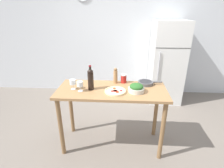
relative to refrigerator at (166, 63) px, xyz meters
name	(u,v)px	position (x,y,z in m)	size (l,w,h in m)	color
ground_plane	(112,143)	(-1.04, -1.52, -0.84)	(14.00, 14.00, 0.00)	slate
wall_back	(117,37)	(-1.05, 0.39, 0.46)	(6.40, 0.08, 2.60)	silver
refrigerator	(166,63)	(0.00, 0.00, 0.00)	(0.64, 0.71, 1.68)	white
prep_counter	(112,98)	(-1.04, -1.52, -0.08)	(1.43, 0.61, 0.89)	#A87A4C
wine_bottle	(91,79)	(-1.31, -1.54, 0.20)	(0.08, 0.08, 0.32)	black
wine_glass_near	(80,84)	(-1.44, -1.61, 0.15)	(0.08, 0.08, 0.13)	silver
wine_glass_far	(73,82)	(-1.55, -1.55, 0.15)	(0.08, 0.08, 0.13)	silver
pepper_mill	(115,76)	(-1.01, -1.30, 0.16)	(0.06, 0.06, 0.22)	#AD7F51
salad_bowl	(136,88)	(-0.73, -1.58, 0.10)	(0.20, 0.20, 0.11)	silver
homemade_pizza	(115,91)	(-0.99, -1.61, 0.07)	(0.27, 0.27, 0.03)	beige
salt_canister	(124,79)	(-0.89, -1.28, 0.11)	(0.08, 0.08, 0.12)	#B2231E
cast_iron_skillet	(146,83)	(-0.58, -1.33, 0.08)	(0.34, 0.21, 0.04)	#56565B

